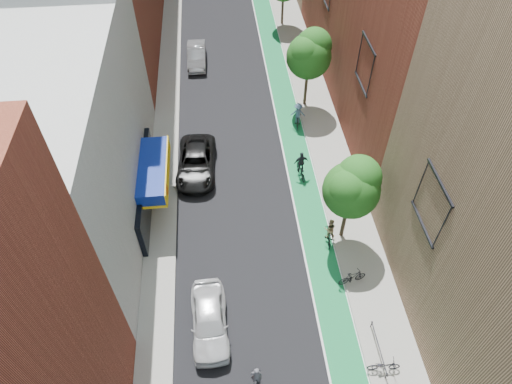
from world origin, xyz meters
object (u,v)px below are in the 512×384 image
object	(u,v)px
parked_car_white	(209,320)
cyclist_lane_far	(298,116)
cyclist_lane_mid	(301,167)
cyclist_lead	(256,381)
parked_car_black	(196,163)
cyclist_lane_near	(329,233)
parked_car_silver	(197,55)

from	to	relation	value
parked_car_white	cyclist_lane_far	bearing A→B (deg)	64.00
cyclist_lane_far	cyclist_lane_mid	bearing A→B (deg)	93.15
parked_car_white	cyclist_lane_far	size ratio (longest dim) A/B	2.30
cyclist_lead	parked_car_black	bearing A→B (deg)	-74.53
cyclist_lead	cyclist_lane_near	distance (m)	10.20
parked_car_white	cyclist_lead	distance (m)	4.04
parked_car_white	cyclist_lane_mid	distance (m)	13.17
parked_car_white	cyclist_lane_far	xyz separation A→B (m)	(7.55, 16.80, 0.14)
parked_car_black	cyclist_lane_mid	size ratio (longest dim) A/B	2.71
cyclist_lead	cyclist_lane_mid	xyz separation A→B (m)	(4.66, 14.58, 0.16)
parked_car_white	cyclist_lead	world-z (taller)	cyclist_lead
parked_car_white	cyclist_lead	size ratio (longest dim) A/B	2.56
parked_car_silver	cyclist_lane_far	distance (m)	12.89
cyclist_lead	cyclist_lane_near	xyz separation A→B (m)	(5.47, 8.61, 0.16)
parked_car_black	cyclist_lane_mid	xyz separation A→B (m)	(7.47, -1.22, -0.01)
parked_car_black	parked_car_silver	size ratio (longest dim) A/B	1.21
cyclist_lane_mid	parked_car_white	bearing A→B (deg)	50.74
parked_car_silver	cyclist_lead	distance (m)	30.42
cyclist_lane_mid	cyclist_lead	bearing A→B (deg)	64.57
cyclist_lane_near	cyclist_lane_far	xyz separation A→B (m)	(-0.15, 11.56, 0.18)
cyclist_lead	cyclist_lane_far	distance (m)	20.86
cyclist_lane_far	parked_car_white	bearing A→B (deg)	75.71
parked_car_silver	parked_car_white	bearing A→B (deg)	-88.23
parked_car_silver	cyclist_lane_far	xyz separation A→B (m)	(7.95, -10.14, 0.18)
cyclist_lane_near	parked_car_black	bearing A→B (deg)	-33.18
cyclist_lane_far	parked_car_black	bearing A→B (deg)	38.13
cyclist_lane_mid	cyclist_lane_far	world-z (taller)	cyclist_lane_far
parked_car_white	cyclist_lane_mid	bearing A→B (deg)	56.65
parked_car_black	parked_car_white	bearing A→B (deg)	-83.57
parked_car_white	parked_car_black	world-z (taller)	parked_car_white
parked_car_silver	cyclist_lane_far	world-z (taller)	cyclist_lane_far
cyclist_lane_near	cyclist_lane_mid	distance (m)	6.03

